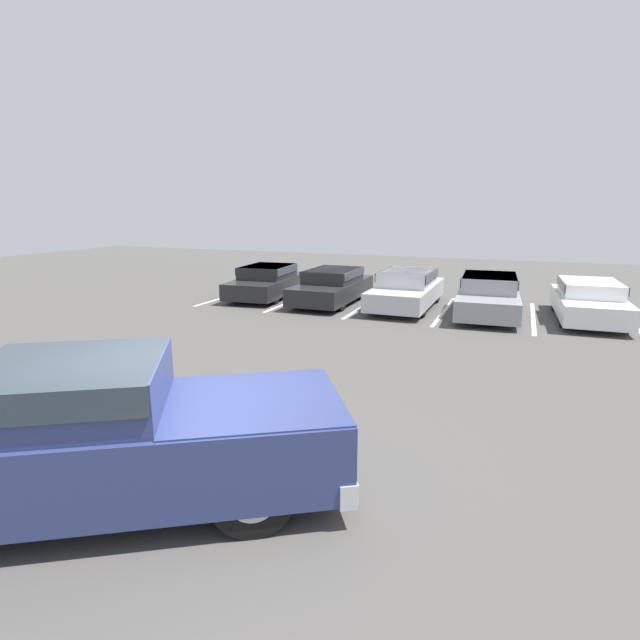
{
  "coord_description": "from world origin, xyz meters",
  "views": [
    {
      "loc": [
        3.31,
        -4.64,
        3.36
      ],
      "look_at": [
        -0.58,
        5.02,
        1.0
      ],
      "focal_mm": 28.0,
      "sensor_mm": 36.0,
      "label": 1
    }
  ],
  "objects_px": {
    "parked_sedan_e": "(589,300)",
    "wheel_stop_curb": "(307,285)",
    "parked_sedan_c": "(407,288)",
    "parked_sedan_d": "(488,294)",
    "parked_sedan_a": "(267,280)",
    "parked_sedan_b": "(333,285)",
    "pickup_truck": "(104,434)"
  },
  "relations": [
    {
      "from": "parked_sedan_a",
      "to": "wheel_stop_curb",
      "type": "relative_size",
      "value": 2.28
    },
    {
      "from": "parked_sedan_b",
      "to": "wheel_stop_curb",
      "type": "distance_m",
      "value": 3.78
    },
    {
      "from": "parked_sedan_c",
      "to": "parked_sedan_d",
      "type": "distance_m",
      "value": 2.66
    },
    {
      "from": "parked_sedan_c",
      "to": "parked_sedan_b",
      "type": "bearing_deg",
      "value": -87.83
    },
    {
      "from": "parked_sedan_c",
      "to": "parked_sedan_d",
      "type": "xyz_separation_m",
      "value": [
        2.66,
        -0.12,
        -0.01
      ]
    },
    {
      "from": "parked_sedan_b",
      "to": "parked_sedan_c",
      "type": "bearing_deg",
      "value": 91.76
    },
    {
      "from": "wheel_stop_curb",
      "to": "parked_sedan_a",
      "type": "bearing_deg",
      "value": -97.96
    },
    {
      "from": "parked_sedan_b",
      "to": "parked_sedan_d",
      "type": "relative_size",
      "value": 0.93
    },
    {
      "from": "wheel_stop_curb",
      "to": "parked_sedan_c",
      "type": "bearing_deg",
      "value": -29.86
    },
    {
      "from": "parked_sedan_a",
      "to": "parked_sedan_b",
      "type": "bearing_deg",
      "value": 82.46
    },
    {
      "from": "pickup_truck",
      "to": "parked_sedan_a",
      "type": "xyz_separation_m",
      "value": [
        -4.71,
        12.82,
        -0.23
      ]
    },
    {
      "from": "pickup_truck",
      "to": "parked_sedan_a",
      "type": "distance_m",
      "value": 13.66
    },
    {
      "from": "parked_sedan_e",
      "to": "wheel_stop_curb",
      "type": "relative_size",
      "value": 2.29
    },
    {
      "from": "pickup_truck",
      "to": "wheel_stop_curb",
      "type": "bearing_deg",
      "value": 73.4
    },
    {
      "from": "pickup_truck",
      "to": "parked_sedan_c",
      "type": "bearing_deg",
      "value": 55.04
    },
    {
      "from": "parked_sedan_d",
      "to": "parked_sedan_e",
      "type": "height_order",
      "value": "parked_sedan_d"
    },
    {
      "from": "parked_sedan_b",
      "to": "parked_sedan_d",
      "type": "distance_m",
      "value": 5.33
    },
    {
      "from": "parked_sedan_a",
      "to": "wheel_stop_curb",
      "type": "height_order",
      "value": "parked_sedan_a"
    },
    {
      "from": "parked_sedan_a",
      "to": "parked_sedan_e",
      "type": "relative_size",
      "value": 1.0
    },
    {
      "from": "parked_sedan_a",
      "to": "parked_sedan_c",
      "type": "height_order",
      "value": "parked_sedan_c"
    },
    {
      "from": "parked_sedan_d",
      "to": "parked_sedan_a",
      "type": "bearing_deg",
      "value": -93.83
    },
    {
      "from": "parked_sedan_c",
      "to": "parked_sedan_e",
      "type": "bearing_deg",
      "value": 91.06
    },
    {
      "from": "parked_sedan_a",
      "to": "parked_sedan_c",
      "type": "distance_m",
      "value": 5.37
    },
    {
      "from": "parked_sedan_a",
      "to": "parked_sedan_b",
      "type": "xyz_separation_m",
      "value": [
        2.7,
        -0.11,
        0.01
      ]
    },
    {
      "from": "parked_sedan_d",
      "to": "wheel_stop_curb",
      "type": "relative_size",
      "value": 2.51
    },
    {
      "from": "parked_sedan_c",
      "to": "parked_sedan_d",
      "type": "height_order",
      "value": "parked_sedan_c"
    },
    {
      "from": "parked_sedan_c",
      "to": "wheel_stop_curb",
      "type": "height_order",
      "value": "parked_sedan_c"
    },
    {
      "from": "parked_sedan_c",
      "to": "wheel_stop_curb",
      "type": "bearing_deg",
      "value": -119.66
    },
    {
      "from": "parked_sedan_c",
      "to": "wheel_stop_curb",
      "type": "distance_m",
      "value": 5.77
    },
    {
      "from": "pickup_truck",
      "to": "parked_sedan_d",
      "type": "bearing_deg",
      "value": 43.33
    },
    {
      "from": "parked_sedan_d",
      "to": "pickup_truck",
      "type": "bearing_deg",
      "value": -17.52
    },
    {
      "from": "parked_sedan_b",
      "to": "parked_sedan_e",
      "type": "distance_m",
      "value": 8.21
    }
  ]
}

